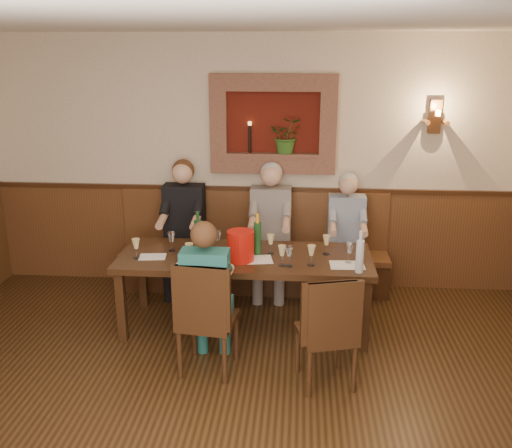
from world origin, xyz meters
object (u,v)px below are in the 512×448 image
Objects in this scene: person_bench_mid at (270,241)px; person_bench_left at (184,238)px; dining_table at (245,263)px; spittoon_bucket at (241,246)px; bench at (253,261)px; chair_near_right at (326,352)px; person_chair_front at (208,309)px; chair_near_left at (208,339)px; wine_bottle_green_a at (258,237)px; wine_bottle_green_b at (198,236)px; water_bottle at (360,256)px; person_bench_right at (346,247)px.

person_bench_left is at bearing -179.98° from person_bench_mid.
dining_table is 8.41× the size of spittoon_bucket.
chair_near_right is at bearing -68.33° from bench.
person_chair_front is (-0.24, -1.72, 0.23)m from bench.
person_bench_mid reaches higher than bench.
person_chair_front is at bearing -71.83° from person_bench_left.
wine_bottle_green_a is (0.36, 0.86, 0.62)m from chair_near_left.
bench is 2.22× the size of person_chair_front.
person_bench_mid is at bearing 92.32° from chair_near_right.
person_bench_mid is 3.63× the size of wine_bottle_green_b.
person_bench_left reaches higher than wine_bottle_green_a.
person_chair_front is at bearing 155.61° from chair_near_right.
chair_near_left is (-0.24, -1.76, -0.03)m from bench.
chair_near_left is at bearing -106.53° from dining_table.
dining_table is at bearing -103.05° from person_bench_mid.
bench is 1.75m from water_bottle.
chair_near_right is 0.72× the size of person_chair_front.
person_chair_front reaches higher than chair_near_right.
bench is at bearing 90.00° from dining_table.
person_bench_mid is (0.19, 0.84, -0.06)m from dining_table.
wine_bottle_green_b is (-0.46, -0.89, 0.59)m from bench.
spittoon_bucket is 0.71× the size of wine_bottle_green_a.
person_chair_front reaches higher than bench.
water_bottle is at bearing 27.98° from chair_near_left.
wine_bottle_green_a is (-0.90, -0.79, 0.35)m from person_bench_right.
bench is 7.47× the size of wine_bottle_green_a.
person_chair_front reaches higher than wine_bottle_green_a.
bench reaches higher than chair_near_left.
person_bench_right is at bearing 0.23° from person_bench_mid.
dining_table is 0.93m from chair_near_left.
water_bottle is (1.28, 0.47, 0.61)m from chair_near_left.
dining_table is 1.75× the size of person_bench_right.
bench is 1.77m from chair_near_left.
wine_bottle_green_a is (-0.08, -0.79, 0.30)m from person_bench_mid.
bench is 7.41× the size of wine_bottle_green_b.
person_bench_mid is (-0.56, 1.78, 0.33)m from chair_near_right.
dining_table is at bearing 73.01° from person_chair_front.
person_bench_right reaches higher than chair_near_left.
wine_bottle_green_b is 1.06× the size of water_bottle.
chair_near_left reaches higher than dining_table.
person_chair_front is at bearing -108.08° from spittoon_bucket.
person_bench_right is at bearing 0.12° from person_bench_left.
person_bench_left is 1.70m from person_chair_front.
dining_table is at bearing -156.26° from wine_bottle_green_a.
person_bench_right is (1.02, 0.84, -0.11)m from dining_table.
person_chair_front is at bearing 92.77° from chair_near_left.
person_chair_front is at bearing -104.97° from person_bench_mid.
chair_near_right is 0.71× the size of person_bench_right.
person_bench_right is at bearing 52.17° from person_chair_front.
bench is 2.95× the size of chair_near_left.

